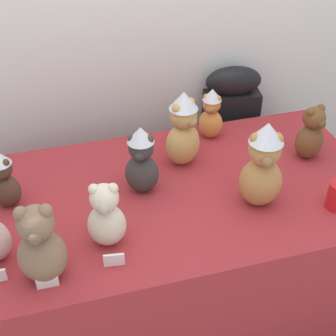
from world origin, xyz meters
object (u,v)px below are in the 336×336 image
at_px(display_table, 168,254).
at_px(teddy_bear_charcoal, 141,161).
at_px(teddy_bear_ginger, 211,114).
at_px(teddy_bear_honey, 183,130).
at_px(teddy_bear_mocha, 41,246).
at_px(teddy_bear_chestnut, 311,134).
at_px(teddy_bear_caramel, 263,166).
at_px(teddy_bear_cream, 106,217).
at_px(teddy_bear_cocoa, 4,180).
at_px(instrument_case, 228,146).

bearing_deg(display_table, teddy_bear_charcoal, 155.23).
relative_size(teddy_bear_ginger, teddy_bear_honey, 0.73).
xyz_separation_m(display_table, teddy_bear_mocha, (-0.49, -0.31, 0.50)).
xyz_separation_m(display_table, teddy_bear_chestnut, (0.65, 0.07, 0.47)).
distance_m(teddy_bear_chestnut, teddy_bear_caramel, 0.41).
distance_m(teddy_bear_mocha, teddy_bear_cream, 0.24).
distance_m(teddy_bear_chestnut, teddy_bear_ginger, 0.44).
relative_size(display_table, teddy_bear_ginger, 6.96).
relative_size(display_table, teddy_bear_mocha, 5.63).
distance_m(display_table, teddy_bear_cocoa, 0.78).
bearing_deg(teddy_bear_honey, teddy_bear_mocha, -168.24).
xyz_separation_m(teddy_bear_cream, teddy_bear_ginger, (0.57, 0.55, -0.00)).
distance_m(instrument_case, teddy_bear_chestnut, 0.63).
bearing_deg(display_table, instrument_case, 49.06).
distance_m(teddy_bear_chestnut, teddy_bear_charcoal, 0.74).
bearing_deg(display_table, teddy_bear_honey, 57.33).
bearing_deg(teddy_bear_ginger, display_table, -98.14).
bearing_deg(display_table, teddy_bear_cream, -142.86).
height_order(instrument_case, teddy_bear_cocoa, teddy_bear_cocoa).
relative_size(teddy_bear_mocha, teddy_bear_cream, 1.17).
xyz_separation_m(teddy_bear_mocha, teddy_bear_honey, (0.61, 0.49, 0.02)).
bearing_deg(teddy_bear_honey, instrument_case, 18.91).
bearing_deg(teddy_bear_honey, teddy_bear_caramel, -85.74).
distance_m(teddy_bear_chestnut, teddy_bear_cream, 0.97).
height_order(teddy_bear_charcoal, teddy_bear_cocoa, teddy_bear_charcoal).
relative_size(teddy_bear_cream, teddy_bear_cocoa, 1.05).
height_order(teddy_bear_chestnut, teddy_bear_caramel, teddy_bear_caramel).
bearing_deg(teddy_bear_caramel, instrument_case, 91.40).
bearing_deg(instrument_case, teddy_bear_cream, -126.35).
distance_m(teddy_bear_charcoal, teddy_bear_cream, 0.31).
height_order(teddy_bear_cream, teddy_bear_ginger, teddy_bear_cream).
bearing_deg(teddy_bear_mocha, teddy_bear_cream, 31.27).
distance_m(teddy_bear_honey, teddy_bear_cocoa, 0.73).
bearing_deg(teddy_bear_caramel, teddy_bear_ginger, 107.66).
height_order(teddy_bear_chestnut, teddy_bear_cream, teddy_bear_cream).
xyz_separation_m(instrument_case, teddy_bear_chestnut, (0.15, -0.50, 0.36)).
height_order(teddy_bear_mocha, teddy_bear_cream, teddy_bear_mocha).
xyz_separation_m(instrument_case, teddy_bear_ginger, (-0.20, -0.23, 0.36)).
bearing_deg(teddy_bear_mocha, instrument_case, 48.29).
relative_size(instrument_case, teddy_bear_ginger, 3.82).
relative_size(teddy_bear_charcoal, teddy_bear_cocoa, 1.19).
relative_size(instrument_case, teddy_bear_cream, 3.61).
height_order(display_table, teddy_bear_mocha, teddy_bear_mocha).
height_order(teddy_bear_mocha, teddy_bear_ginger, teddy_bear_mocha).
distance_m(teddy_bear_mocha, teddy_bear_honey, 0.78).
height_order(instrument_case, teddy_bear_ginger, teddy_bear_ginger).
xyz_separation_m(teddy_bear_ginger, teddy_bear_honey, (-0.18, -0.16, 0.04)).
relative_size(teddy_bear_charcoal, teddy_bear_caramel, 0.82).
bearing_deg(teddy_bear_chestnut, instrument_case, 90.45).
bearing_deg(teddy_bear_charcoal, teddy_bear_cocoa, -164.60).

